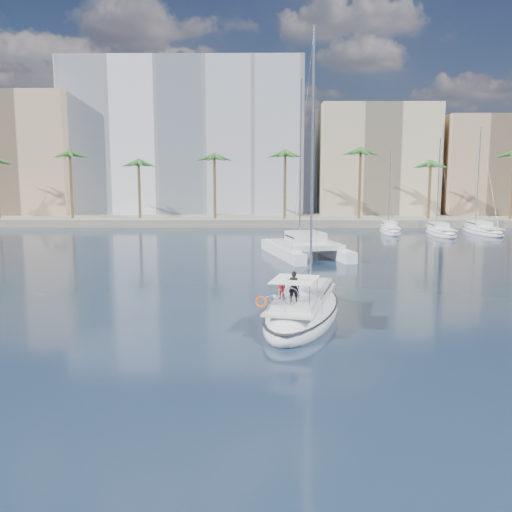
{
  "coord_description": "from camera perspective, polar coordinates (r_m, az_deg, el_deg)",
  "views": [
    {
      "loc": [
        1.74,
        -33.29,
        8.93
      ],
      "look_at": [
        1.43,
        1.5,
        3.63
      ],
      "focal_mm": 40.0,
      "sensor_mm": 36.0,
      "label": 1
    }
  ],
  "objects": [
    {
      "name": "building_beige",
      "position": [
        105.27,
        11.76,
        9.07
      ],
      "size": [
        20.0,
        14.0,
        20.0
      ],
      "primitive_type": "cube",
      "color": "beige",
      "rests_on": "ground"
    },
    {
      "name": "palm_centre",
      "position": [
        90.32,
        -0.6,
        9.52
      ],
      "size": [
        3.6,
        3.6,
        12.3
      ],
      "color": "brown",
      "rests_on": "ground"
    },
    {
      "name": "seagull",
      "position": [
        36.84,
        1.93,
        -4.07
      ],
      "size": [
        1.25,
        0.53,
        0.23
      ],
      "color": "silver",
      "rests_on": "ground"
    },
    {
      "name": "main_sloop",
      "position": [
        34.42,
        4.71,
        -5.45
      ],
      "size": [
        6.9,
        12.97,
        18.37
      ],
      "rotation": [
        0.0,
        0.0,
        -0.25
      ],
      "color": "white",
      "rests_on": "ground"
    },
    {
      "name": "building_tan_right",
      "position": [
        109.0,
        22.42,
        8.06
      ],
      "size": [
        18.0,
        12.0,
        18.0
      ],
      "primitive_type": "cube",
      "color": "tan",
      "rests_on": "ground"
    },
    {
      "name": "catamaran",
      "position": [
        59.33,
        5.01,
        1.11
      ],
      "size": [
        9.17,
        13.67,
        18.18
      ],
      "rotation": [
        0.0,
        0.0,
        0.25
      ],
      "color": "white",
      "rests_on": "ground"
    },
    {
      "name": "ground",
      "position": [
        34.51,
        -2.42,
        -6.33
      ],
      "size": [
        160.0,
        160.0,
        0.0
      ],
      "primitive_type": "plane",
      "color": "black",
      "rests_on": "ground"
    },
    {
      "name": "building_modern",
      "position": [
        107.3,
        -6.98,
        11.31
      ],
      "size": [
        42.0,
        16.0,
        28.0
      ],
      "primitive_type": "cube",
      "color": "white",
      "rests_on": "ground"
    },
    {
      "name": "building_tan_left",
      "position": [
        111.27,
        -22.94,
        9.06
      ],
      "size": [
        22.0,
        14.0,
        22.0
      ],
      "primitive_type": "cube",
      "color": "tan",
      "rests_on": "ground"
    },
    {
      "name": "quay",
      "position": [
        94.68,
        -0.55,
        3.62
      ],
      "size": [
        120.0,
        14.0,
        1.2
      ],
      "primitive_type": "cube",
      "color": "gray",
      "rests_on": "ground"
    },
    {
      "name": "palm_left",
      "position": [
        97.12,
        -21.35,
        8.88
      ],
      "size": [
        3.6,
        3.6,
        12.3
      ],
      "color": "brown",
      "rests_on": "ground"
    },
    {
      "name": "palm_right",
      "position": [
        95.89,
        20.43,
        8.94
      ],
      "size": [
        3.6,
        3.6,
        12.3
      ],
      "color": "brown",
      "rests_on": "ground"
    },
    {
      "name": "moored_yacht_a",
      "position": [
        82.82,
        13.25,
        2.25
      ],
      "size": [
        3.37,
        9.52,
        11.9
      ],
      "primitive_type": null,
      "rotation": [
        0.0,
        0.0,
        -0.07
      ],
      "color": "white",
      "rests_on": "ground"
    },
    {
      "name": "moored_yacht_b",
      "position": [
        82.6,
        17.96,
        2.04
      ],
      "size": [
        3.32,
        10.83,
        13.72
      ],
      "primitive_type": null,
      "rotation": [
        0.0,
        0.0,
        -0.02
      ],
      "color": "white",
      "rests_on": "ground"
    },
    {
      "name": "moored_yacht_c",
      "position": [
        86.62,
        21.68,
        2.14
      ],
      "size": [
        3.98,
        12.33,
        15.54
      ],
      "primitive_type": null,
      "rotation": [
        0.0,
        0.0,
        0.03
      ],
      "color": "white",
      "rests_on": "ground"
    }
  ]
}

